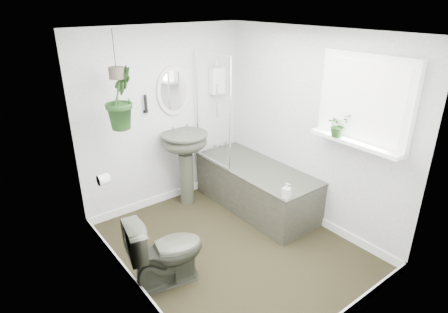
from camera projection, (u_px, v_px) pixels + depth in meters
floor at (232, 247)px, 4.21m from camera, size 2.30×2.80×0.02m
ceiling at (234, 30)px, 3.30m from camera, size 2.30×2.80×0.02m
wall_back at (164, 119)px, 4.78m from camera, size 2.30×0.02×2.30m
wall_front at (355, 210)px, 2.72m from camera, size 2.30×0.02×2.30m
wall_left at (124, 184)px, 3.10m from camera, size 0.02×2.80×2.30m
wall_right at (310, 129)px, 4.40m from camera, size 0.02×2.80×2.30m
skirting at (232, 243)px, 4.18m from camera, size 2.30×2.80×0.10m
bathtub at (256, 187)px, 4.90m from camera, size 0.72×1.72×0.58m
bath_screen at (213, 110)px, 4.69m from camera, size 0.04×0.72×1.40m
shower_box at (217, 81)px, 5.02m from camera, size 0.20×0.10×0.35m
oval_mirror at (174, 91)px, 4.69m from camera, size 0.46×0.03×0.62m
wall_sconce at (146, 104)px, 4.50m from camera, size 0.04×0.04×0.22m
toilet_roll_holder at (104, 180)px, 3.74m from camera, size 0.11×0.11×0.11m
window_recess at (365, 100)px, 3.66m from camera, size 0.08×1.00×0.90m
window_sill at (355, 142)px, 3.78m from camera, size 0.18×1.00×0.04m
window_blinds at (362, 101)px, 3.63m from camera, size 0.01×0.86×0.76m
toilet at (166, 251)px, 3.55m from camera, size 0.78×0.54×0.73m
pedestal_sink at (186, 169)px, 4.93m from camera, size 0.65×0.57×1.00m
sill_plant at (338, 125)px, 3.84m from camera, size 0.24×0.21×0.24m
hanging_plant at (119, 99)px, 3.95m from camera, size 0.45×0.47×0.66m
soap_bottle at (287, 191)px, 4.02m from camera, size 0.10×0.10×0.17m
hanging_pot at (116, 73)px, 3.85m from camera, size 0.16×0.16×0.12m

